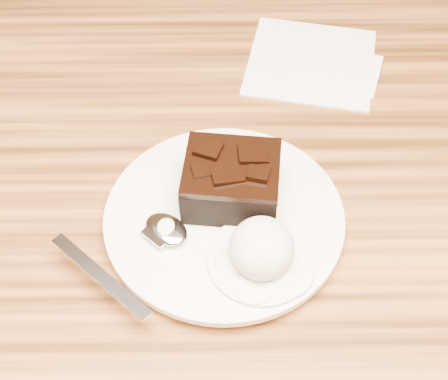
{
  "coord_description": "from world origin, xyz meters",
  "views": [
    {
      "loc": [
        0.08,
        -0.35,
        1.23
      ],
      "look_at": [
        0.09,
        0.01,
        0.79
      ],
      "focal_mm": 52.66,
      "sensor_mm": 36.0,
      "label": 1
    }
  ],
  "objects_px": {
    "brownie": "(231,183)",
    "plate": "(224,221)",
    "spoon": "(166,230)",
    "napkin": "(311,61)",
    "ice_cream_scoop": "(262,248)"
  },
  "relations": [
    {
      "from": "ice_cream_scoop",
      "to": "napkin",
      "type": "height_order",
      "value": "ice_cream_scoop"
    },
    {
      "from": "brownie",
      "to": "plate",
      "type": "bearing_deg",
      "value": -108.45
    },
    {
      "from": "ice_cream_scoop",
      "to": "spoon",
      "type": "xyz_separation_m",
      "value": [
        -0.08,
        0.03,
        -0.01
      ]
    },
    {
      "from": "ice_cream_scoop",
      "to": "napkin",
      "type": "xyz_separation_m",
      "value": [
        0.07,
        0.27,
        -0.03
      ]
    },
    {
      "from": "spoon",
      "to": "napkin",
      "type": "height_order",
      "value": "spoon"
    },
    {
      "from": "plate",
      "to": "ice_cream_scoop",
      "type": "relative_size",
      "value": 3.72
    },
    {
      "from": "plate",
      "to": "brownie",
      "type": "relative_size",
      "value": 2.6
    },
    {
      "from": "brownie",
      "to": "napkin",
      "type": "height_order",
      "value": "brownie"
    },
    {
      "from": "plate",
      "to": "ice_cream_scoop",
      "type": "bearing_deg",
      "value": -57.96
    },
    {
      "from": "plate",
      "to": "spoon",
      "type": "bearing_deg",
      "value": -158.14
    },
    {
      "from": "plate",
      "to": "napkin",
      "type": "height_order",
      "value": "plate"
    },
    {
      "from": "brownie",
      "to": "napkin",
      "type": "relative_size",
      "value": 0.6
    },
    {
      "from": "spoon",
      "to": "napkin",
      "type": "distance_m",
      "value": 0.29
    },
    {
      "from": "plate",
      "to": "napkin",
      "type": "distance_m",
      "value": 0.25
    },
    {
      "from": "plate",
      "to": "spoon",
      "type": "relative_size",
      "value": 1.28
    }
  ]
}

